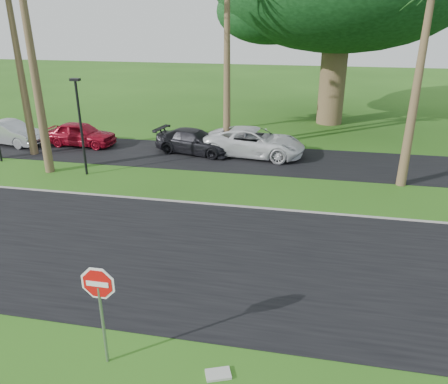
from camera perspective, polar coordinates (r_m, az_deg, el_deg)
ground at (r=13.34m, az=-11.34°, el=-11.76°), size 120.00×120.00×0.00m
road at (r=14.90m, az=-8.47°, el=-7.57°), size 120.00×8.00×0.02m
parking_strip at (r=24.22m, az=-0.31°, el=4.60°), size 120.00×5.00×0.02m
curb at (r=18.34m, az=-4.34°, el=-1.37°), size 120.00×0.12×0.06m
stop_sign_near at (r=9.94m, az=-15.94°, el=-12.96°), size 1.05×0.07×2.62m
streetlight_right at (r=21.94m, az=-18.26°, el=8.76°), size 0.45×0.25×4.64m
car_silver at (r=29.44m, az=-26.14°, el=6.93°), size 4.47×2.25×1.41m
car_red at (r=27.57m, az=-18.20°, el=7.19°), size 4.22×1.83×1.42m
car_dark at (r=24.82m, az=-3.84°, el=6.56°), size 4.85×2.73×1.33m
car_minivan at (r=24.30m, az=3.96°, el=6.49°), size 5.81×3.17×1.55m
utility_slab at (r=10.38m, az=-0.77°, el=-22.70°), size 0.64×0.52×0.06m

